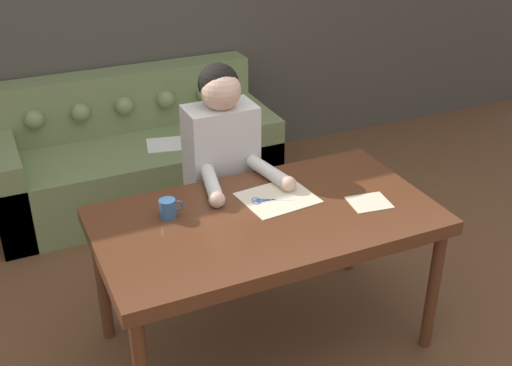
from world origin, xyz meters
TOP-DOWN VIEW (x-y plane):
  - ground_plane at (0.00, 0.00)m, footprint 16.00×16.00m
  - wall_back at (0.00, 2.17)m, footprint 8.00×0.06m
  - dining_table at (0.12, 0.00)m, footprint 1.57×0.86m
  - couch at (-0.09, 1.75)m, footprint 1.90×0.84m
  - person at (0.13, 0.58)m, footprint 0.46×0.60m
  - pattern_paper_main at (0.23, 0.12)m, footprint 0.37×0.32m
  - pattern_paper_offcut at (0.61, -0.11)m, footprint 0.21×0.19m
  - scissors at (0.16, 0.12)m, footprint 0.20×0.10m
  - mug at (-0.30, 0.17)m, footprint 0.11×0.08m

SIDE VIEW (x-z plane):
  - ground_plane at x=0.00m, z-range 0.00..0.00m
  - couch at x=-0.09m, z-range -0.12..0.74m
  - person at x=0.13m, z-range 0.01..1.30m
  - dining_table at x=0.12m, z-range 0.30..1.05m
  - pattern_paper_offcut at x=0.61m, z-range 0.75..0.75m
  - pattern_paper_main at x=0.23m, z-range 0.75..0.75m
  - scissors at x=0.16m, z-range 0.75..0.76m
  - mug at x=-0.30m, z-range 0.75..0.84m
  - wall_back at x=0.00m, z-range 0.00..2.60m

